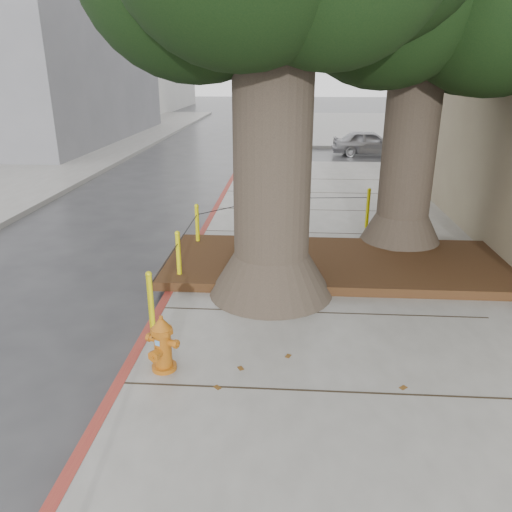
% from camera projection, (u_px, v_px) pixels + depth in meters
% --- Properties ---
extents(ground, '(140.00, 140.00, 0.00)m').
position_uv_depth(ground, '(287.00, 400.00, 5.85)').
color(ground, '#28282B').
rests_on(ground, ground).
extents(sidewalk_far, '(16.00, 20.00, 0.15)m').
position_uv_depth(sidewalk_far, '(381.00, 126.00, 33.47)').
color(sidewalk_far, slate).
rests_on(sidewalk_far, ground).
extents(curb_red, '(0.14, 26.00, 0.16)m').
position_uv_depth(curb_red, '(168.00, 298.00, 8.28)').
color(curb_red, maroon).
rests_on(curb_red, ground).
extents(planter_bed, '(6.40, 2.60, 0.16)m').
position_uv_depth(planter_bed, '(337.00, 263.00, 9.35)').
color(planter_bed, black).
rests_on(planter_bed, sidewalk_main).
extents(building_far_white, '(12.00, 18.00, 15.00)m').
position_uv_depth(building_far_white, '(111.00, 25.00, 46.35)').
color(building_far_white, silver).
rests_on(building_far_white, ground).
extents(bollard_ring, '(3.79, 5.39, 0.95)m').
position_uv_depth(bollard_ring, '(246.00, 232.00, 9.76)').
color(bollard_ring, yellow).
rests_on(bollard_ring, sidewalk_main).
extents(fire_hydrant, '(0.39, 0.39, 0.73)m').
position_uv_depth(fire_hydrant, '(162.00, 344.00, 6.07)').
color(fire_hydrant, '#B45D12').
rests_on(fire_hydrant, sidewalk_main).
extents(car_silver, '(3.30, 1.41, 1.11)m').
position_uv_depth(car_silver, '(369.00, 143.00, 22.41)').
color(car_silver, '#A4A3A9').
rests_on(car_silver, ground).
extents(car_dark, '(2.07, 4.03, 1.12)m').
position_uv_depth(car_dark, '(57.00, 135.00, 24.89)').
color(car_dark, black).
rests_on(car_dark, ground).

